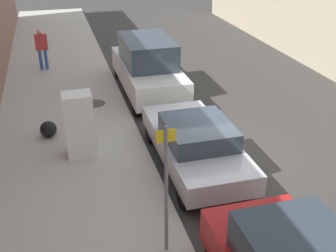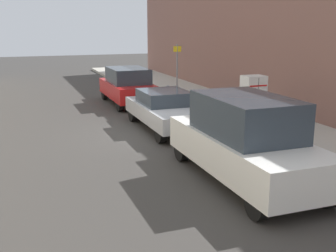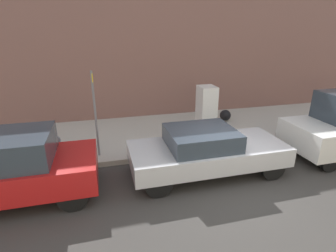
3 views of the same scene
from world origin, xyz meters
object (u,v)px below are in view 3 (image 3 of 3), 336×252
at_px(fire_hydrant, 58,148).
at_px(parked_sedan_silver, 206,150).
at_px(discarded_refrigerator, 206,109).
at_px(street_sign_post, 95,110).
at_px(parked_suv_red, 1,168).
at_px(trash_bag, 225,115).

height_order(fire_hydrant, parked_sedan_silver, parked_sedan_silver).
distance_m(discarded_refrigerator, street_sign_post, 4.52).
bearing_deg(parked_sedan_silver, street_sign_post, -118.22).
xyz_separation_m(discarded_refrigerator, fire_hydrant, (1.27, -5.52, -0.51)).
relative_size(street_sign_post, fire_hydrant, 3.49).
xyz_separation_m(parked_suv_red, parked_sedan_silver, (0.00, 5.36, -0.16)).
height_order(discarded_refrigerator, trash_bag, discarded_refrigerator).
xyz_separation_m(trash_bag, parked_suv_red, (3.82, -7.89, 0.48)).
bearing_deg(street_sign_post, discarded_refrigerator, 106.81).
distance_m(discarded_refrigerator, trash_bag, 1.72).
bearing_deg(parked_sedan_silver, fire_hydrant, -111.18).
relative_size(street_sign_post, parked_sedan_silver, 0.60).
height_order(street_sign_post, parked_suv_red, street_sign_post).
height_order(discarded_refrigerator, fire_hydrant, discarded_refrigerator).
distance_m(discarded_refrigerator, parked_sedan_silver, 3.20).
distance_m(trash_bag, parked_sedan_silver, 4.59).
height_order(parked_suv_red, parked_sedan_silver, parked_suv_red).
bearing_deg(trash_bag, discarded_refrigerator, -56.53).
height_order(discarded_refrigerator, parked_suv_red, discarded_refrigerator).
bearing_deg(parked_suv_red, fire_hydrant, 147.75).
distance_m(trash_bag, parked_suv_red, 8.78).
height_order(discarded_refrigerator, street_sign_post, street_sign_post).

